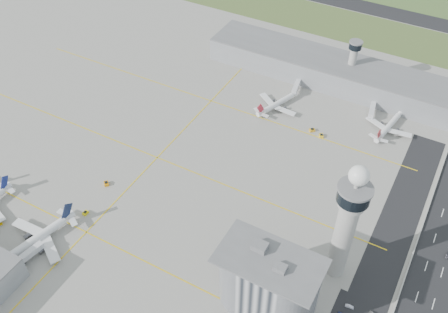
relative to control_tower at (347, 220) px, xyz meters
The scene contains 25 objects.
ground 80.47m from the control_tower, behind, with size 1000.00×1000.00×0.00m, color #A09D95.
grass_strip_0 238.28m from the control_tower, 112.98° to the left, with size 480.00×50.00×0.08m, color #485E2C.
runway 272.40m from the control_tower, 109.91° to the left, with size 480.00×22.00×0.10m, color black.
barrier_left 45.73m from the control_tower, 15.42° to the right, with size 0.60×500.00×1.20m, color #9E9E99.
taxiway_line_h_0 123.35m from the control_tower, 161.26° to the right, with size 260.00×0.60×0.01m, color yellow.
taxiway_line_h_1 119.40m from the control_tower, 168.89° to the left, with size 260.00×0.60×0.01m, color yellow.
taxiway_line_h_2 143.16m from the control_tower, 143.79° to the left, with size 260.00×0.60×0.01m, color yellow.
taxiway_line_v 119.40m from the control_tower, 168.89° to the left, with size 0.60×260.00×0.01m, color yellow.
control_tower is the anchor object (origin of this frame).
secondary_tower 148.97m from the control_tower, 106.48° to the left, with size 8.60×8.60×31.90m.
admin_building 41.10m from the control_tower, 123.70° to the right, with size 42.00×24.00×33.50m.
terminal_pier 146.15m from the control_tower, 102.88° to the left, with size 210.00×32.00×15.80m.
airplane_near_c 141.91m from the control_tower, 156.89° to the right, with size 42.27×35.93×11.84m, color white, non-canonical shape.
airplane_far_a 124.61m from the control_tower, 126.82° to the left, with size 34.63×29.44×9.70m, color white, non-canonical shape.
airplane_far_b 113.06m from the control_tower, 93.01° to the left, with size 34.18×29.05×9.57m, color white, non-canonical shape.
jet_bridge_near_2 146.36m from the control_tower, 151.10° to the right, with size 14.00×3.00×5.70m, color silver, non-canonical shape.
jet_bridge_far_0 145.99m from the control_tower, 119.45° to the left, with size 14.00×3.00×5.70m, color silver, non-canonical shape.
jet_bridge_far_1 129.66m from the control_tower, 99.16° to the left, with size 14.00×3.00×5.70m, color silver, non-canonical shape.
tug_1 165.50m from the control_tower, 160.40° to the right, with size 1.93×2.80×1.63m, color #F7B901, non-canonical shape.
tug_2 128.09m from the control_tower, 166.33° to the right, with size 1.99×2.90×1.68m, color yellow, non-canonical shape.
tug_3 128.45m from the control_tower, behind, with size 2.25×3.28×1.90m, color orange, non-canonical shape.
tug_4 97.86m from the control_tower, 114.66° to the left, with size 2.18×3.17×1.84m, color yellow, non-canonical shape.
tug_5 102.34m from the control_tower, 117.65° to the left, with size 2.22×3.23×1.88m, color gold, non-canonical shape.
car_lot_5 39.40m from the control_tower, 51.02° to the right, with size 1.27×3.65×1.20m, color silver.
car_hw_1 63.92m from the control_tower, 36.71° to the left, with size 1.32×3.79×1.25m, color black.
Camera 1 is at (90.93, -128.85, 191.60)m, focal length 40.00 mm.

